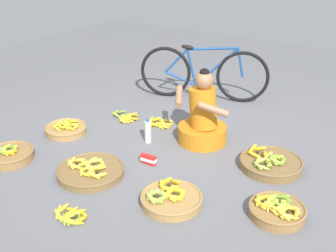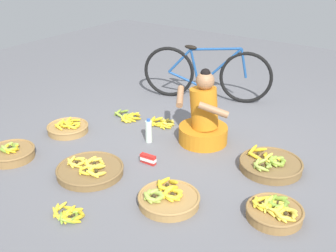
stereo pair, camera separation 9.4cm
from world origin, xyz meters
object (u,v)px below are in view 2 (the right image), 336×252
object	(u,v)px
loose_bananas_front_center	(162,123)
banana_basket_back_right	(275,211)
loose_bananas_mid_left	(69,214)
banana_basket_back_left	(68,128)
banana_basket_back_center	(271,164)
loose_bananas_mid_right	(128,117)
vendor_woman_front	(203,119)
banana_basket_near_bicycle	(90,170)
bicycle_leaning	(206,74)
packet_carton_stack	(148,159)
banana_basket_front_right	(11,153)
water_bottle	(149,131)
banana_basket_front_left	(168,198)

from	to	relation	value
loose_bananas_front_center	banana_basket_back_right	bearing A→B (deg)	-27.39
banana_basket_back_right	loose_bananas_mid_left	size ratio (longest dim) A/B	1.47
banana_basket_back_left	banana_basket_back_right	xyz separation A→B (m)	(2.50, -0.15, 0.01)
banana_basket_back_center	loose_bananas_mid_right	distance (m)	1.86
vendor_woman_front	banana_basket_back_right	distance (m)	1.41
banana_basket_back_center	banana_basket_near_bicycle	size ratio (longest dim) A/B	0.95
banana_basket_near_bicycle	banana_basket_back_right	xyz separation A→B (m)	(1.66, 0.36, 0.02)
vendor_woman_front	banana_basket_back_left	world-z (taller)	vendor_woman_front
bicycle_leaning	packet_carton_stack	world-z (taller)	bicycle_leaning
banana_basket_back_center	banana_basket_near_bicycle	world-z (taller)	banana_basket_back_center
vendor_woman_front	bicycle_leaning	size ratio (longest dim) A/B	0.51
bicycle_leaning	loose_bananas_mid_left	bearing A→B (deg)	-81.84
loose_bananas_mid_left	banana_basket_front_right	bearing A→B (deg)	164.18
banana_basket_near_bicycle	packet_carton_stack	world-z (taller)	banana_basket_near_bicycle
bicycle_leaning	banana_basket_back_right	size ratio (longest dim) A/B	3.53
banana_basket_front_right	water_bottle	bearing A→B (deg)	49.59
banana_basket_front_right	loose_bananas_mid_left	distance (m)	1.23
bicycle_leaning	banana_basket_back_center	xyz separation A→B (m)	(1.43, -1.23, -0.30)
banana_basket_near_bicycle	banana_basket_front_left	size ratio (longest dim) A/B	1.21
banana_basket_back_left	loose_bananas_mid_right	size ratio (longest dim) A/B	1.22
vendor_woman_front	banana_basket_back_center	size ratio (longest dim) A/B	1.37
vendor_woman_front	banana_basket_front_left	distance (m)	1.20
loose_bananas_mid_left	packet_carton_stack	size ratio (longest dim) A/B	1.82
loose_bananas_mid_right	loose_bananas_front_center	world-z (taller)	loose_bananas_mid_right
banana_basket_front_left	loose_bananas_mid_left	size ratio (longest dim) A/B	1.68
loose_bananas_front_center	packet_carton_stack	bearing A→B (deg)	-63.24
loose_bananas_mid_right	vendor_woman_front	bearing A→B (deg)	0.01
banana_basket_near_bicycle	banana_basket_back_left	world-z (taller)	banana_basket_near_bicycle
banana_basket_near_bicycle	banana_basket_front_right	xyz separation A→B (m)	(-0.86, -0.23, 0.01)
loose_bananas_front_center	banana_basket_near_bicycle	bearing A→B (deg)	-86.68
banana_basket_near_bicycle	loose_bananas_front_center	bearing A→B (deg)	93.32
banana_basket_back_center	banana_basket_near_bicycle	distance (m)	1.70
banana_basket_back_right	loose_bananas_mid_right	distance (m)	2.32
banana_basket_front_left	loose_bananas_mid_left	bearing A→B (deg)	-132.28
banana_basket_front_right	loose_bananas_mid_right	xyz separation A→B (m)	(0.35, 1.40, -0.03)
vendor_woman_front	banana_basket_front_left	world-z (taller)	vendor_woman_front
loose_bananas_mid_right	banana_basket_near_bicycle	bearing A→B (deg)	-66.36
banana_basket_near_bicycle	packet_carton_stack	bearing A→B (deg)	55.11
banana_basket_back_center	banana_basket_back_right	size ratio (longest dim) A/B	1.31
banana_basket_front_right	loose_bananas_front_center	xyz separation A→B (m)	(0.78, 1.49, -0.03)
water_bottle	loose_bananas_mid_left	bearing A→B (deg)	-79.04
vendor_woman_front	bicycle_leaning	distance (m)	1.26
loose_bananas_front_center	banana_basket_back_left	bearing A→B (deg)	-135.70
banana_basket_near_bicycle	bicycle_leaning	bearing A→B (deg)	92.10
vendor_woman_front	banana_basket_back_right	world-z (taller)	vendor_woman_front
vendor_woman_front	bicycle_leaning	world-z (taller)	vendor_woman_front
banana_basket_front_left	water_bottle	size ratio (longest dim) A/B	1.95
banana_basket_back_left	loose_bananas_front_center	world-z (taller)	banana_basket_back_left
packet_carton_stack	banana_basket_front_right	bearing A→B (deg)	-149.46
loose_bananas_mid_right	water_bottle	xyz separation A→B (m)	(0.56, -0.33, 0.10)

